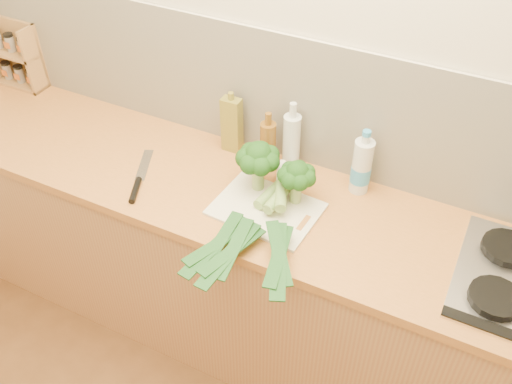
# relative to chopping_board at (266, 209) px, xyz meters

# --- Properties ---
(room_shell) EXTENTS (3.50, 3.50, 3.50)m
(room_shell) POSITION_rel_chopping_board_xyz_m (-0.03, 0.34, 0.26)
(room_shell) COLOR beige
(room_shell) RESTS_ON ground
(counter) EXTENTS (3.20, 0.62, 0.90)m
(counter) POSITION_rel_chopping_board_xyz_m (-0.03, 0.05, -0.46)
(counter) COLOR #A87A46
(counter) RESTS_ON ground
(chopping_board) EXTENTS (0.40, 0.31, 0.01)m
(chopping_board) POSITION_rel_chopping_board_xyz_m (0.00, 0.00, 0.00)
(chopping_board) COLOR silver
(chopping_board) RESTS_ON counter
(broccoli_left) EXTENTS (0.17, 0.17, 0.21)m
(broccoli_left) POSITION_rel_chopping_board_xyz_m (-0.08, 0.09, 0.15)
(broccoli_left) COLOR #95B368
(broccoli_left) RESTS_ON chopping_board
(broccoli_right) EXTENTS (0.14, 0.15, 0.18)m
(broccoli_right) POSITION_rel_chopping_board_xyz_m (0.08, 0.08, 0.13)
(broccoli_right) COLOR #95B368
(broccoli_right) RESTS_ON chopping_board
(leek_front) EXTENTS (0.17, 0.71, 0.04)m
(leek_front) POSITION_rel_chopping_board_xyz_m (-0.02, -0.01, 0.03)
(leek_front) COLOR white
(leek_front) RESTS_ON chopping_board
(leek_mid) EXTENTS (0.12, 0.71, 0.04)m
(leek_mid) POSITION_rel_chopping_board_xyz_m (0.03, -0.04, 0.05)
(leek_mid) COLOR white
(leek_mid) RESTS_ON chopping_board
(leek_back) EXTENTS (0.31, 0.64, 0.04)m
(leek_back) POSITION_rel_chopping_board_xyz_m (0.08, -0.04, 0.06)
(leek_back) COLOR white
(leek_back) RESTS_ON chopping_board
(chefs_knife) EXTENTS (0.16, 0.32, 0.02)m
(chefs_knife) POSITION_rel_chopping_board_xyz_m (-0.51, -0.10, 0.00)
(chefs_knife) COLOR silver
(chefs_knife) RESTS_ON counter
(spice_rack) EXTENTS (0.27, 0.11, 0.32)m
(spice_rack) POSITION_rel_chopping_board_xyz_m (-1.47, 0.30, 0.14)
(spice_rack) COLOR tan
(spice_rack) RESTS_ON counter
(oil_tin) EXTENTS (0.08, 0.05, 0.28)m
(oil_tin) POSITION_rel_chopping_board_xyz_m (-0.29, 0.28, 0.12)
(oil_tin) COLOR olive
(oil_tin) RESTS_ON counter
(glass_bottle) EXTENTS (0.07, 0.07, 0.30)m
(glass_bottle) POSITION_rel_chopping_board_xyz_m (-0.03, 0.29, 0.12)
(glass_bottle) COLOR silver
(glass_bottle) RESTS_ON counter
(amber_bottle) EXTENTS (0.06, 0.06, 0.24)m
(amber_bottle) POSITION_rel_chopping_board_xyz_m (-0.12, 0.26, 0.10)
(amber_bottle) COLOR brown
(amber_bottle) RESTS_ON counter
(water_bottle) EXTENTS (0.08, 0.08, 0.26)m
(water_bottle) POSITION_rel_chopping_board_xyz_m (0.27, 0.27, 0.10)
(water_bottle) COLOR silver
(water_bottle) RESTS_ON counter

